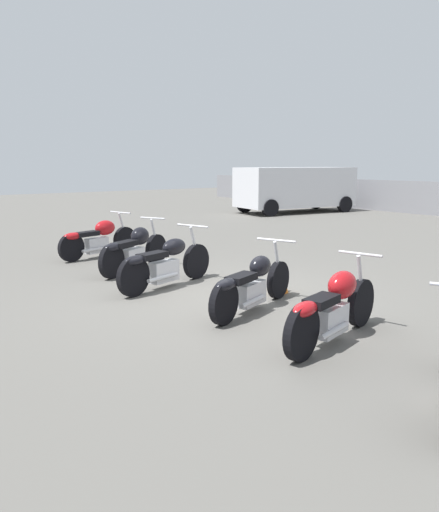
{
  "coord_description": "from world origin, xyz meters",
  "views": [
    {
      "loc": [
        6.31,
        -4.76,
        2.11
      ],
      "look_at": [
        0.0,
        -0.1,
        0.65
      ],
      "focal_mm": 35.0,
      "sensor_mm": 36.0,
      "label": 1
    }
  ],
  "objects_px": {
    "motorcycle_slot_1": "(134,249)",
    "motorcycle_slot_3": "(252,284)",
    "parked_van": "(295,187)",
    "motorcycle_slot_4": "(333,307)",
    "motorcycle_slot_2": "(165,263)",
    "traffic_cone_near": "(280,279)",
    "motorcycle_slot_0": "(98,238)"
  },
  "relations": [
    {
      "from": "motorcycle_slot_1",
      "to": "motorcycle_slot_3",
      "type": "height_order",
      "value": "motorcycle_slot_1"
    },
    {
      "from": "motorcycle_slot_3",
      "to": "parked_van",
      "type": "relative_size",
      "value": 0.39
    },
    {
      "from": "motorcycle_slot_1",
      "to": "motorcycle_slot_3",
      "type": "xyz_separation_m",
      "value": [
        3.45,
        0.12,
        -0.05
      ]
    },
    {
      "from": "motorcycle_slot_3",
      "to": "motorcycle_slot_4",
      "type": "distance_m",
      "value": 1.56
    },
    {
      "from": "motorcycle_slot_1",
      "to": "motorcycle_slot_4",
      "type": "relative_size",
      "value": 0.91
    },
    {
      "from": "motorcycle_slot_2",
      "to": "traffic_cone_near",
      "type": "distance_m",
      "value": 1.98
    },
    {
      "from": "motorcycle_slot_2",
      "to": "motorcycle_slot_4",
      "type": "relative_size",
      "value": 1.03
    },
    {
      "from": "motorcycle_slot_3",
      "to": "motorcycle_slot_2",
      "type": "bearing_deg",
      "value": 168.07
    },
    {
      "from": "motorcycle_slot_2",
      "to": "motorcycle_slot_0",
      "type": "bearing_deg",
      "value": 159.39
    },
    {
      "from": "motorcycle_slot_1",
      "to": "motorcycle_slot_2",
      "type": "bearing_deg",
      "value": -32.63
    },
    {
      "from": "motorcycle_slot_4",
      "to": "parked_van",
      "type": "distance_m",
      "value": 16.32
    },
    {
      "from": "parked_van",
      "to": "traffic_cone_near",
      "type": "bearing_deg",
      "value": -37.53
    },
    {
      "from": "motorcycle_slot_0",
      "to": "motorcycle_slot_2",
      "type": "bearing_deg",
      "value": -18.17
    },
    {
      "from": "motorcycle_slot_0",
      "to": "motorcycle_slot_2",
      "type": "height_order",
      "value": "motorcycle_slot_2"
    },
    {
      "from": "motorcycle_slot_1",
      "to": "parked_van",
      "type": "height_order",
      "value": "parked_van"
    },
    {
      "from": "motorcycle_slot_0",
      "to": "motorcycle_slot_4",
      "type": "distance_m",
      "value": 6.89
    },
    {
      "from": "motorcycle_slot_3",
      "to": "traffic_cone_near",
      "type": "distance_m",
      "value": 1.22
    },
    {
      "from": "motorcycle_slot_0",
      "to": "motorcycle_slot_3",
      "type": "distance_m",
      "value": 5.33
    },
    {
      "from": "motorcycle_slot_3",
      "to": "parked_van",
      "type": "height_order",
      "value": "parked_van"
    },
    {
      "from": "motorcycle_slot_0",
      "to": "motorcycle_slot_3",
      "type": "xyz_separation_m",
      "value": [
        5.33,
        0.07,
        -0.03
      ]
    },
    {
      "from": "motorcycle_slot_4",
      "to": "motorcycle_slot_2",
      "type": "bearing_deg",
      "value": 169.61
    },
    {
      "from": "motorcycle_slot_1",
      "to": "motorcycle_slot_2",
      "type": "xyz_separation_m",
      "value": [
        1.48,
        -0.17,
        -0.02
      ]
    },
    {
      "from": "motorcycle_slot_1",
      "to": "motorcycle_slot_2",
      "type": "height_order",
      "value": "same"
    },
    {
      "from": "parked_van",
      "to": "motorcycle_slot_3",
      "type": "bearing_deg",
      "value": -38.89
    },
    {
      "from": "motorcycle_slot_0",
      "to": "motorcycle_slot_1",
      "type": "xyz_separation_m",
      "value": [
        1.89,
        -0.05,
        0.01
      ]
    },
    {
      "from": "motorcycle_slot_4",
      "to": "traffic_cone_near",
      "type": "bearing_deg",
      "value": 137.45
    },
    {
      "from": "motorcycle_slot_3",
      "to": "traffic_cone_near",
      "type": "xyz_separation_m",
      "value": [
        -0.54,
        1.08,
        -0.17
      ]
    },
    {
      "from": "motorcycle_slot_3",
      "to": "parked_van",
      "type": "bearing_deg",
      "value": 112.47
    },
    {
      "from": "motorcycle_slot_0",
      "to": "motorcycle_slot_2",
      "type": "xyz_separation_m",
      "value": [
        3.37,
        -0.21,
        -0.01
      ]
    },
    {
      "from": "motorcycle_slot_2",
      "to": "motorcycle_slot_3",
      "type": "height_order",
      "value": "motorcycle_slot_2"
    },
    {
      "from": "motorcycle_slot_0",
      "to": "traffic_cone_near",
      "type": "height_order",
      "value": "motorcycle_slot_0"
    },
    {
      "from": "motorcycle_slot_0",
      "to": "traffic_cone_near",
      "type": "relative_size",
      "value": 4.63
    }
  ]
}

